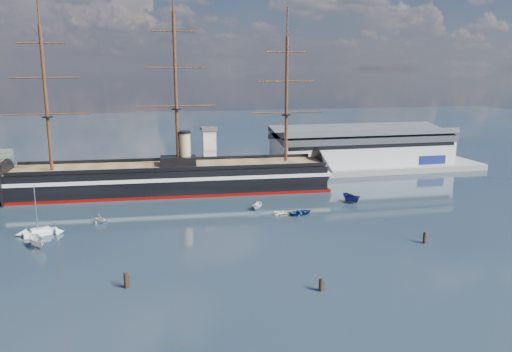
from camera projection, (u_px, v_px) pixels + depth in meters
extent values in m
plane|color=#152530|center=(216.00, 208.00, 127.00)|extent=(600.00, 600.00, 0.00)
cube|color=slate|center=(230.00, 177.00, 163.49)|extent=(180.00, 18.00, 2.00)
cube|color=#B7BABC|center=(361.00, 149.00, 176.28)|extent=(62.00, 20.00, 10.00)
cube|color=#3F4247|center=(362.00, 133.00, 175.10)|extent=(63.00, 21.00, 2.00)
cube|color=silver|center=(209.00, 152.00, 157.21)|extent=(4.00, 4.00, 14.00)
cube|color=#3F4247|center=(209.00, 129.00, 155.63)|extent=(5.00, 5.00, 1.00)
cube|color=black|center=(172.00, 178.00, 143.11)|extent=(88.78, 21.04, 7.00)
cube|color=silver|center=(172.00, 174.00, 142.86)|extent=(90.79, 21.40, 1.00)
cube|color=#5C0704|center=(172.00, 191.00, 143.88)|extent=(90.78, 21.36, 0.90)
cone|color=black|center=(325.00, 172.00, 153.30)|extent=(11.89, 16.29, 15.68)
cube|color=brown|center=(171.00, 166.00, 142.36)|extent=(88.70, 19.77, 0.40)
cube|color=black|center=(178.00, 161.00, 142.50)|extent=(10.33, 6.57, 2.50)
cylinder|color=tan|center=(185.00, 149.00, 142.20)|extent=(3.20, 3.20, 9.00)
cylinder|color=#381E0F|center=(46.00, 100.00, 131.35)|extent=(0.90, 0.90, 38.00)
cylinder|color=#381E0F|center=(176.00, 91.00, 138.33)|extent=(0.90, 0.90, 42.00)
cylinder|color=#381E0F|center=(286.00, 100.00, 145.93)|extent=(0.90, 0.90, 36.00)
cube|color=silver|center=(41.00, 233.00, 106.46)|extent=(7.16, 4.46, 0.92)
cube|color=silver|center=(40.00, 230.00, 106.30)|extent=(3.97, 2.74, 0.74)
cylinder|color=#B2B2B7|center=(36.00, 208.00, 105.19)|extent=(0.15, 0.15, 10.13)
imported|color=silver|center=(38.00, 247.00, 99.09)|extent=(7.48, 5.50, 2.83)
imported|color=navy|center=(301.00, 215.00, 121.44)|extent=(2.20, 3.87, 1.70)
imported|color=silver|center=(257.00, 209.00, 125.97)|extent=(5.33, 4.34, 2.05)
imported|color=silver|center=(100.00, 223.00, 114.95)|extent=(6.11, 6.29, 2.24)
imported|color=white|center=(283.00, 215.00, 121.17)|extent=(2.37, 3.10, 1.35)
imported|color=navy|center=(351.00, 202.00, 132.60)|extent=(7.41, 4.71, 2.78)
cylinder|color=black|center=(126.00, 288.00, 80.81)|extent=(0.64, 0.64, 3.34)
cylinder|color=black|center=(321.00, 291.00, 79.70)|extent=(0.64, 0.64, 2.87)
cylinder|color=black|center=(424.00, 243.00, 101.51)|extent=(0.64, 0.64, 3.09)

